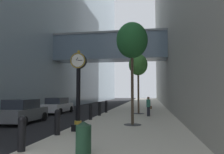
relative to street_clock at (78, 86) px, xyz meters
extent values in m
plane|color=black|center=(-0.82, 19.94, -2.48)|extent=(110.00, 110.00, 0.00)
cube|color=beige|center=(2.50, 22.94, -2.41)|extent=(6.63, 80.00, 0.14)
cube|color=#93A8B7|center=(-12.56, 22.94, 14.49)|extent=(9.00, 80.00, 33.95)
cube|color=slate|center=(-1.12, 15.87, 5.23)|extent=(14.48, 3.20, 3.12)
cube|color=gray|center=(-1.12, 15.87, 6.91)|extent=(14.48, 3.40, 0.24)
cube|color=black|center=(0.00, 0.01, -2.17)|extent=(0.55, 0.55, 0.35)
cylinder|color=gold|center=(0.00, 0.01, -1.90)|extent=(0.38, 0.38, 0.18)
cylinder|color=black|center=(0.00, 0.01, -0.44)|extent=(0.22, 0.22, 2.76)
cylinder|color=black|center=(0.00, 0.01, 1.36)|extent=(0.84, 0.28, 0.84)
torus|color=gold|center=(0.00, -0.14, 1.36)|extent=(0.82, 0.05, 0.82)
cylinder|color=white|center=(0.00, -0.14, 1.36)|extent=(0.69, 0.01, 0.69)
cylinder|color=white|center=(0.00, 0.16, 1.36)|extent=(0.69, 0.01, 0.69)
sphere|color=gold|center=(0.00, 0.01, 1.85)|extent=(0.16, 0.16, 0.16)
cube|color=black|center=(-0.04, -0.15, 1.44)|extent=(0.10, 0.01, 0.16)
cube|color=black|center=(0.13, -0.15, 1.36)|extent=(0.26, 0.01, 0.03)
cylinder|color=black|center=(-0.61, -4.22, -1.84)|extent=(0.27, 0.27, 1.00)
sphere|color=black|center=(-0.61, -4.22, -1.27)|extent=(0.28, 0.28, 0.28)
cylinder|color=black|center=(-0.61, -1.24, -1.84)|extent=(0.27, 0.27, 1.00)
sphere|color=black|center=(-0.61, -1.24, -1.27)|extent=(0.28, 0.28, 0.28)
cylinder|color=black|center=(-0.61, 1.74, -1.84)|extent=(0.27, 0.27, 1.00)
sphere|color=black|center=(-0.61, 1.74, -1.27)|extent=(0.28, 0.28, 0.28)
cylinder|color=black|center=(-0.61, 4.72, -1.84)|extent=(0.27, 0.27, 1.00)
sphere|color=black|center=(-0.61, 4.72, -1.27)|extent=(0.28, 0.28, 0.28)
cylinder|color=black|center=(-0.61, 7.71, -1.84)|extent=(0.27, 0.27, 1.00)
sphere|color=black|center=(-0.61, 7.71, -1.27)|extent=(0.28, 0.28, 0.28)
cylinder|color=black|center=(-0.61, 10.69, -1.84)|extent=(0.27, 0.27, 1.00)
sphere|color=black|center=(-0.61, 10.69, -1.27)|extent=(0.28, 0.28, 0.28)
cylinder|color=#333335|center=(2.66, 2.69, -2.33)|extent=(1.10, 1.10, 0.02)
cylinder|color=#4C3D2D|center=(2.66, 2.69, -0.04)|extent=(0.18, 0.18, 4.60)
ellipsoid|color=#23602D|center=(2.66, 2.69, 3.01)|extent=(2.00, 2.00, 2.30)
cylinder|color=#333335|center=(2.66, 10.11, -2.33)|extent=(1.10, 1.10, 0.02)
cylinder|color=brown|center=(2.66, 10.11, -0.33)|extent=(0.18, 0.18, 4.03)
ellipsoid|color=#428438|center=(2.66, 10.11, 2.36)|extent=(1.81, 1.81, 2.08)
cylinder|color=#234C33|center=(1.55, -4.07, -1.88)|extent=(0.52, 0.52, 0.92)
cone|color=#183523|center=(1.55, -4.07, -1.37)|extent=(0.53, 0.53, 0.16)
cylinder|color=#23232D|center=(3.61, 7.96, -1.95)|extent=(0.27, 0.27, 0.78)
cylinder|color=#337560|center=(3.61, 7.96, -1.25)|extent=(0.36, 0.36, 0.63)
sphere|color=#9E7556|center=(3.61, 7.96, -0.82)|extent=(0.24, 0.24, 0.24)
cube|color=brown|center=(3.83, 7.95, -1.60)|extent=(0.13, 0.21, 0.24)
cube|color=slate|center=(-5.11, 3.20, -1.86)|extent=(1.92, 4.30, 0.81)
cube|color=#282D38|center=(-5.11, 2.99, -1.14)|extent=(1.65, 2.43, 0.66)
cylinder|color=black|center=(-6.05, 4.62, -2.16)|extent=(0.24, 0.65, 0.64)
cylinder|color=black|center=(-4.25, 4.67, -2.16)|extent=(0.24, 0.65, 0.64)
cylinder|color=black|center=(-4.17, 1.78, -2.16)|extent=(0.24, 0.65, 0.64)
cube|color=silver|center=(-5.71, 10.66, -1.88)|extent=(1.82, 4.62, 0.77)
cube|color=#282D38|center=(-5.71, 10.43, -1.19)|extent=(1.58, 2.60, 0.63)
cylinder|color=black|center=(-6.61, 12.21, -2.16)|extent=(0.23, 0.64, 0.64)
cylinder|color=black|center=(-4.86, 12.23, -2.16)|extent=(0.23, 0.64, 0.64)
cylinder|color=black|center=(-6.57, 9.08, -2.16)|extent=(0.23, 0.64, 0.64)
cylinder|color=black|center=(-4.82, 9.11, -2.16)|extent=(0.23, 0.64, 0.64)
camera|label=1|loc=(3.76, -11.33, -0.33)|focal=35.63mm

